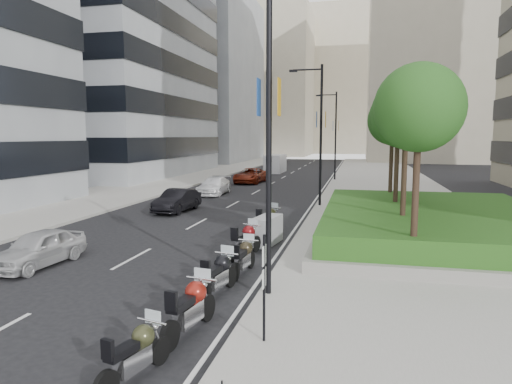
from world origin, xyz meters
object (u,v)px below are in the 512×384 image
(motorcycle_3, at_px, (244,257))
(motorcycle_6, at_px, (268,220))
(car_a, at_px, (39,248))
(lamp_post_1, at_px, (319,128))
(motorcycle_1, at_px, (191,308))
(motorcycle_0, at_px, (136,353))
(motorcycle_5, at_px, (267,231))
(parking_sign, at_px, (264,282))
(lamp_post_0, at_px, (263,117))
(car_c, at_px, (214,186))
(delivery_van, at_px, (275,164))
(lamp_post_2, at_px, (334,131))
(car_b, at_px, (177,200))
(car_d, at_px, (251,176))
(motorcycle_2, at_px, (219,275))

(motorcycle_3, bearing_deg, motorcycle_6, 9.50)
(motorcycle_3, distance_m, car_a, 7.33)
(lamp_post_1, xyz_separation_m, car_a, (-8.38, -15.62, -4.43))
(motorcycle_1, bearing_deg, motorcycle_0, -178.53)
(car_a, bearing_deg, motorcycle_1, -25.19)
(motorcycle_5, bearing_deg, parking_sign, -159.31)
(lamp_post_0, relative_size, motorcycle_5, 4.35)
(car_c, xyz_separation_m, delivery_van, (0.74, 22.51, 0.37))
(lamp_post_2, xyz_separation_m, car_b, (-8.15, -21.60, -4.38))
(motorcycle_1, bearing_deg, lamp_post_0, -14.28)
(motorcycle_1, bearing_deg, motorcycle_5, 8.69)
(motorcycle_0, relative_size, motorcycle_5, 0.97)
(motorcycle_5, xyz_separation_m, car_a, (-7.21, -4.94, 0.05))
(lamp_post_2, bearing_deg, motorcycle_6, -93.36)
(motorcycle_1, relative_size, motorcycle_5, 1.15)
(motorcycle_0, distance_m, car_d, 36.53)
(car_a, bearing_deg, motorcycle_0, -37.52)
(motorcycle_5, xyz_separation_m, car_d, (-6.62, 24.79, 0.12))
(motorcycle_5, distance_m, car_b, 9.94)
(motorcycle_0, height_order, motorcycle_6, motorcycle_6)
(motorcycle_3, relative_size, car_a, 0.57)
(lamp_post_0, relative_size, motorcycle_6, 3.95)
(motorcycle_0, bearing_deg, motorcycle_5, 12.50)
(lamp_post_0, bearing_deg, motorcycle_5, 100.55)
(lamp_post_0, distance_m, car_c, 23.81)
(motorcycle_2, distance_m, car_b, 15.13)
(car_d, xyz_separation_m, delivery_van, (0.01, 13.20, 0.33))
(lamp_post_0, height_order, lamp_post_2, same)
(motorcycle_2, relative_size, motorcycle_5, 1.10)
(lamp_post_0, xyz_separation_m, motorcycle_5, (-1.18, 6.32, -4.47))
(parking_sign, distance_m, motorcycle_0, 2.92)
(motorcycle_0, height_order, motorcycle_1, motorcycle_1)
(lamp_post_2, height_order, motorcycle_1, lamp_post_2)
(lamp_post_1, height_order, car_a, lamp_post_1)
(motorcycle_2, bearing_deg, motorcycle_6, 11.55)
(motorcycle_2, xyz_separation_m, motorcycle_5, (0.11, 6.40, -0.01))
(motorcycle_3, xyz_separation_m, car_b, (-7.06, 11.35, 0.12))
(parking_sign, height_order, car_c, parking_sign)
(motorcycle_0, distance_m, car_c, 27.59)
(motorcycle_1, distance_m, car_c, 25.59)
(lamp_post_0, bearing_deg, motorcycle_2, -176.38)
(lamp_post_0, height_order, parking_sign, lamp_post_0)
(lamp_post_0, height_order, motorcycle_1, lamp_post_0)
(car_b, distance_m, delivery_van, 30.90)
(parking_sign, distance_m, motorcycle_2, 3.61)
(motorcycle_6, xyz_separation_m, car_a, (-6.83, -7.13, 0.01))
(motorcycle_0, distance_m, delivery_van, 49.58)
(parking_sign, xyz_separation_m, motorcycle_0, (-2.05, -1.86, -0.91))
(lamp_post_1, distance_m, parking_sign, 20.33)
(lamp_post_0, relative_size, parking_sign, 3.60)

